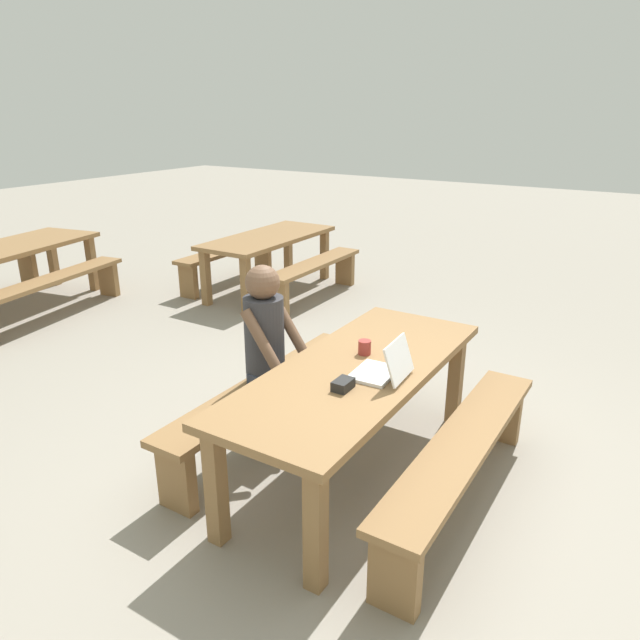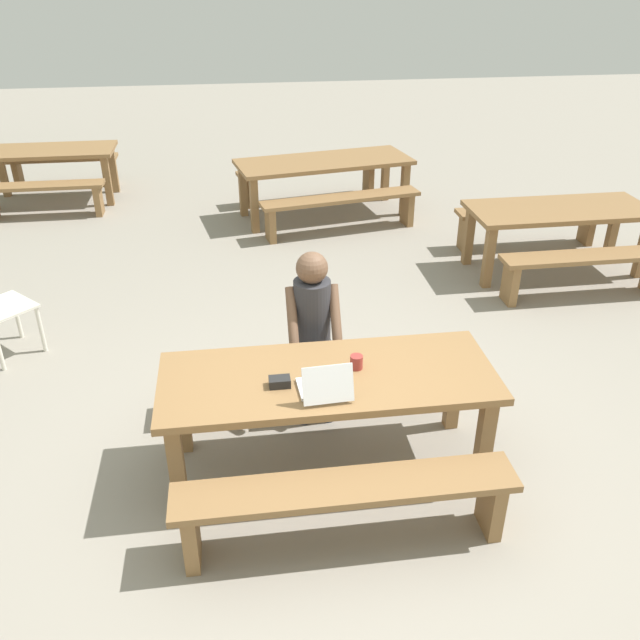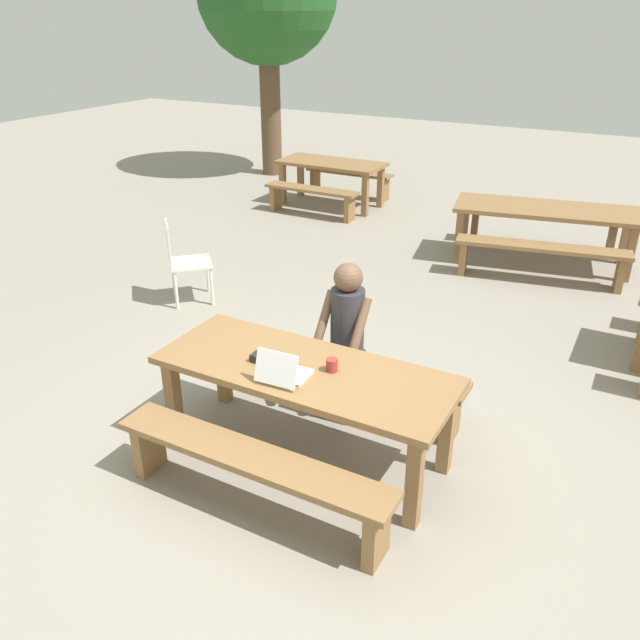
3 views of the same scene
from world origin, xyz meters
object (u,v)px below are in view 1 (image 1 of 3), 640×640
object	(u,v)px
laptop	(384,368)
person_seated	(270,345)
picnic_table_mid	(2,256)
picnic_table_distant	(269,244)
coffee_mug	(365,347)
picnic_table_front	(357,381)
small_pouch	(343,385)

from	to	relation	value
laptop	person_seated	xyz separation A→B (m)	(0.04, 0.84, -0.05)
laptop	picnic_table_mid	size ratio (longest dim) A/B	0.14
picnic_table_mid	picnic_table_distant	xyz separation A→B (m)	(2.18, -2.03, -0.03)
picnic_table_mid	coffee_mug	bearing A→B (deg)	-106.26
laptop	picnic_table_mid	world-z (taller)	laptop
picnic_table_front	picnic_table_mid	distance (m)	4.86
coffee_mug	picnic_table_mid	size ratio (longest dim) A/B	0.04
small_pouch	coffee_mug	xyz separation A→B (m)	(0.49, 0.13, 0.02)
picnic_table_front	laptop	size ratio (longest dim) A/B	6.57
coffee_mug	picnic_table_distant	size ratio (longest dim) A/B	0.05
small_pouch	coffee_mug	bearing A→B (deg)	14.57
coffee_mug	picnic_table_mid	distance (m)	4.79
coffee_mug	picnic_table_front	bearing A→B (deg)	-165.45
small_pouch	picnic_table_mid	size ratio (longest dim) A/B	0.06
laptop	person_seated	bearing A→B (deg)	-95.88
coffee_mug	picnic_table_distant	bearing A→B (deg)	45.74
coffee_mug	picnic_table_mid	xyz separation A→B (m)	(0.48, 4.77, -0.14)
picnic_table_distant	laptop	bearing A→B (deg)	-134.62
small_pouch	picnic_table_front	bearing A→B (deg)	14.58
picnic_table_front	laptop	bearing A→B (deg)	-103.76
picnic_table_front	picnic_table_distant	distance (m)	3.98
small_pouch	person_seated	xyz separation A→B (m)	(0.29, 0.72, -0.02)
small_pouch	person_seated	world-z (taller)	person_seated
laptop	picnic_table_distant	distance (m)	4.16
small_pouch	picnic_table_mid	xyz separation A→B (m)	(0.97, 4.89, -0.12)
picnic_table_front	coffee_mug	world-z (taller)	coffee_mug
laptop	coffee_mug	bearing A→B (deg)	-136.70
laptop	picnic_table_distant	size ratio (longest dim) A/B	0.17
picnic_table_mid	picnic_table_distant	bearing A→B (deg)	-53.50
small_pouch	picnic_table_mid	bearing A→B (deg)	78.73
picnic_table_distant	coffee_mug	bearing A→B (deg)	-134.69
laptop	coffee_mug	xyz separation A→B (m)	(0.24, 0.25, -0.01)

